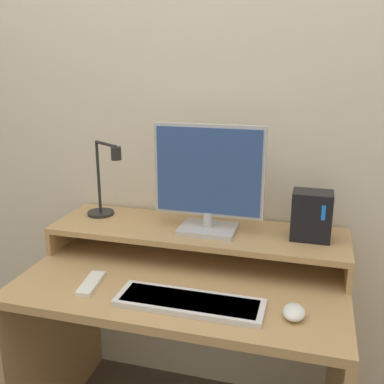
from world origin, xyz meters
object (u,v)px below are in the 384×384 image
Objects in this scene: desk_lamp at (105,188)px; monitor at (208,179)px; router_dock at (312,215)px; mouse at (294,312)px; keyboard at (189,302)px; remote_control at (91,284)px.

monitor is at bearing -5.10° from desk_lamp.
router_dock is 1.93× the size of mouse.
keyboard is 0.35m from remote_control.
mouse reaches higher than remote_control.
monitor is at bearing 136.23° from mouse.
desk_lamp is at bearing 140.37° from keyboard.
keyboard is 5.11× the size of mouse.
mouse is (0.34, -0.33, -0.30)m from monitor.
keyboard reaches higher than remote_control.
keyboard is (-0.34, -0.37, -0.19)m from router_dock.
monitor is 0.55m from remote_control.
mouse is at bearing 3.23° from keyboard.
desk_lamp is 0.81m from router_dock.
keyboard is at bearing -85.56° from monitor.
mouse is 0.55× the size of remote_control.
remote_control is at bearing 179.01° from mouse.
monitor is at bearing 44.11° from remote_control.
keyboard is at bearing -132.51° from router_dock.
monitor reaches higher than remote_control.
mouse is (-0.03, -0.36, -0.18)m from router_dock.
router_dock is 1.07× the size of remote_control.
mouse is at bearing -94.49° from router_dock.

